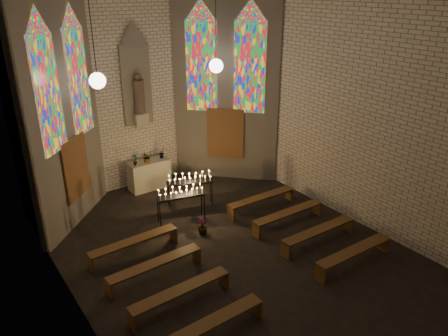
{
  "coord_description": "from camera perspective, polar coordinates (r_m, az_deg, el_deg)",
  "views": [
    {
      "loc": [
        -5.81,
        -7.22,
        6.62
      ],
      "look_at": [
        0.11,
        1.15,
        2.22
      ],
      "focal_mm": 35.0,
      "sensor_mm": 36.0,
      "label": 1
    }
  ],
  "objects": [
    {
      "name": "pew_right_2",
      "position": [
        12.2,
        12.26,
        -8.15
      ],
      "size": [
        2.41,
        0.39,
        0.46
      ],
      "rotation": [
        0.0,
        0.0,
        -0.02
      ],
      "color": "#513317",
      "rests_on": "ground"
    },
    {
      "name": "pew_right_3",
      "position": [
        11.58,
        16.64,
        -10.54
      ],
      "size": [
        2.41,
        0.39,
        0.46
      ],
      "rotation": [
        0.0,
        0.0,
        -0.02
      ],
      "color": "#513317",
      "rests_on": "ground"
    },
    {
      "name": "altar",
      "position": [
        15.22,
        -9.74,
        -0.84
      ],
      "size": [
        1.4,
        0.6,
        1.0
      ],
      "primitive_type": "cube",
      "color": "beige",
      "rests_on": "ground"
    },
    {
      "name": "pew_left_3",
      "position": [
        9.16,
        -1.71,
        -19.77
      ],
      "size": [
        2.41,
        0.39,
        0.46
      ],
      "rotation": [
        0.0,
        0.0,
        0.02
      ],
      "color": "#513317",
      "rests_on": "ground"
    },
    {
      "name": "room",
      "position": [
        12.42,
        -6.44,
        9.55
      ],
      "size": [
        8.22,
        12.43,
        7.0
      ],
      "color": "beige",
      "rests_on": "ground"
    },
    {
      "name": "flower_vase_right",
      "position": [
        15.15,
        -8.1,
        1.98
      ],
      "size": [
        0.21,
        0.17,
        0.38
      ],
      "primitive_type": "imported",
      "rotation": [
        0.0,
        0.0,
        0.02
      ],
      "color": "#4C723F",
      "rests_on": "altar"
    },
    {
      "name": "votive_stand_left",
      "position": [
        12.82,
        -5.67,
        -3.35
      ],
      "size": [
        1.49,
        0.68,
        1.06
      ],
      "rotation": [
        0.0,
        0.0,
        -0.24
      ],
      "color": "black",
      "rests_on": "ground"
    },
    {
      "name": "aisle_flower_pot",
      "position": [
        12.45,
        -2.81,
        -7.62
      ],
      "size": [
        0.35,
        0.35,
        0.48
      ],
      "primitive_type": "imported",
      "rotation": [
        0.0,
        0.0,
        -0.35
      ],
      "color": "#4C723F",
      "rests_on": "ground"
    },
    {
      "name": "flower_vase_center",
      "position": [
        14.86,
        -10.05,
        1.47
      ],
      "size": [
        0.46,
        0.43,
        0.41
      ],
      "primitive_type": "imported",
      "rotation": [
        0.0,
        0.0,
        0.37
      ],
      "color": "#4C723F",
      "rests_on": "altar"
    },
    {
      "name": "pew_left_1",
      "position": [
        10.8,
        -8.97,
        -12.44
      ],
      "size": [
        2.41,
        0.39,
        0.46
      ],
      "rotation": [
        0.0,
        0.0,
        0.02
      ],
      "color": "#513317",
      "rests_on": "ground"
    },
    {
      "name": "pew_right_0",
      "position": [
        13.69,
        4.95,
        -4.02
      ],
      "size": [
        2.41,
        0.39,
        0.46
      ],
      "rotation": [
        0.0,
        0.0,
        -0.02
      ],
      "color": "#513317",
      "rests_on": "ground"
    },
    {
      "name": "pew_left_0",
      "position": [
        11.72,
        -11.68,
        -9.53
      ],
      "size": [
        2.41,
        0.39,
        0.46
      ],
      "rotation": [
        0.0,
        0.0,
        0.02
      ],
      "color": "#513317",
      "rests_on": "ground"
    },
    {
      "name": "floor",
      "position": [
        11.39,
        2.96,
        -12.36
      ],
      "size": [
        12.0,
        12.0,
        0.0
      ],
      "primitive_type": "plane",
      "color": "black",
      "rests_on": "ground"
    },
    {
      "name": "pew_left_2",
      "position": [
        9.94,
        -5.71,
        -15.84
      ],
      "size": [
        2.41,
        0.39,
        0.46
      ],
      "rotation": [
        0.0,
        0.0,
        0.02
      ],
      "color": "#513317",
      "rests_on": "ground"
    },
    {
      "name": "pew_right_1",
      "position": [
        12.91,
        8.38,
        -5.98
      ],
      "size": [
        2.41,
        0.39,
        0.46
      ],
      "rotation": [
        0.0,
        0.0,
        -0.02
      ],
      "color": "#513317",
      "rests_on": "ground"
    },
    {
      "name": "flower_vase_left",
      "position": [
        14.67,
        -11.58,
        1.08
      ],
      "size": [
        0.26,
        0.22,
        0.42
      ],
      "primitive_type": "imported",
      "rotation": [
        0.0,
        0.0,
        0.37
      ],
      "color": "#4C723F",
      "rests_on": "altar"
    },
    {
      "name": "votive_stand_right",
      "position": [
        13.66,
        -4.49,
        -1.56
      ],
      "size": [
        1.47,
        0.87,
        1.06
      ],
      "rotation": [
        0.0,
        0.0,
        -0.39
      ],
      "color": "black",
      "rests_on": "ground"
    }
  ]
}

